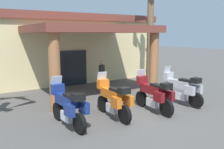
{
  "coord_description": "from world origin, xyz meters",
  "views": [
    {
      "loc": [
        -5.95,
        -7.19,
        3.07
      ],
      "look_at": [
        0.2,
        2.23,
        1.2
      ],
      "focal_mm": 39.14,
      "sensor_mm": 36.0,
      "label": 1
    }
  ],
  "objects_px": {
    "pedestrian": "(102,74)",
    "motel_building": "(54,46)",
    "motorcycle_silver": "(182,89)",
    "palm_tree_near_portico": "(151,11)",
    "motorcycle_orange": "(113,99)",
    "motorcycle_maroon": "(154,94)",
    "motorcycle_blue": "(68,106)"
  },
  "relations": [
    {
      "from": "motorcycle_blue",
      "to": "motorcycle_maroon",
      "type": "height_order",
      "value": "same"
    },
    {
      "from": "motorcycle_blue",
      "to": "motorcycle_silver",
      "type": "xyz_separation_m",
      "value": [
        5.26,
        -0.23,
        0.0
      ]
    },
    {
      "from": "motorcycle_silver",
      "to": "palm_tree_near_portico",
      "type": "height_order",
      "value": "palm_tree_near_portico"
    },
    {
      "from": "motorcycle_orange",
      "to": "motorcycle_silver",
      "type": "height_order",
      "value": "same"
    },
    {
      "from": "pedestrian",
      "to": "palm_tree_near_portico",
      "type": "bearing_deg",
      "value": -136.09
    },
    {
      "from": "motorcycle_blue",
      "to": "motorcycle_orange",
      "type": "xyz_separation_m",
      "value": [
        1.75,
        -0.07,
        0.0
      ]
    },
    {
      "from": "motorcycle_blue",
      "to": "motorcycle_orange",
      "type": "bearing_deg",
      "value": -96.17
    },
    {
      "from": "motorcycle_orange",
      "to": "pedestrian",
      "type": "height_order",
      "value": "pedestrian"
    },
    {
      "from": "motorcycle_orange",
      "to": "palm_tree_near_portico",
      "type": "bearing_deg",
      "value": -50.49
    },
    {
      "from": "motel_building",
      "to": "motorcycle_maroon",
      "type": "height_order",
      "value": "motel_building"
    },
    {
      "from": "motorcycle_orange",
      "to": "motorcycle_silver",
      "type": "distance_m",
      "value": 3.51
    },
    {
      "from": "motorcycle_maroon",
      "to": "palm_tree_near_portico",
      "type": "height_order",
      "value": "palm_tree_near_portico"
    },
    {
      "from": "motorcycle_blue",
      "to": "pedestrian",
      "type": "distance_m",
      "value": 4.91
    },
    {
      "from": "motel_building",
      "to": "motorcycle_orange",
      "type": "height_order",
      "value": "motel_building"
    },
    {
      "from": "pedestrian",
      "to": "palm_tree_near_portico",
      "type": "distance_m",
      "value": 5.22
    },
    {
      "from": "pedestrian",
      "to": "palm_tree_near_portico",
      "type": "xyz_separation_m",
      "value": [
        3.85,
        0.61,
        3.47
      ]
    },
    {
      "from": "motorcycle_silver",
      "to": "pedestrian",
      "type": "xyz_separation_m",
      "value": [
        -1.86,
        3.76,
        0.3
      ]
    },
    {
      "from": "motorcycle_silver",
      "to": "palm_tree_near_portico",
      "type": "bearing_deg",
      "value": -27.35
    },
    {
      "from": "motorcycle_silver",
      "to": "pedestrian",
      "type": "height_order",
      "value": "pedestrian"
    },
    {
      "from": "motorcycle_orange",
      "to": "motorcycle_maroon",
      "type": "relative_size",
      "value": 1.0
    },
    {
      "from": "motorcycle_silver",
      "to": "pedestrian",
      "type": "relative_size",
      "value": 1.29
    },
    {
      "from": "motorcycle_silver",
      "to": "palm_tree_near_portico",
      "type": "distance_m",
      "value": 6.11
    },
    {
      "from": "pedestrian",
      "to": "motel_building",
      "type": "bearing_deg",
      "value": -50.84
    },
    {
      "from": "motorcycle_orange",
      "to": "motorcycle_silver",
      "type": "relative_size",
      "value": 1.0
    },
    {
      "from": "motorcycle_maroon",
      "to": "motorcycle_silver",
      "type": "bearing_deg",
      "value": -83.65
    },
    {
      "from": "motorcycle_orange",
      "to": "motorcycle_silver",
      "type": "xyz_separation_m",
      "value": [
        3.51,
        -0.16,
        0.0
      ]
    },
    {
      "from": "motel_building",
      "to": "palm_tree_near_portico",
      "type": "relative_size",
      "value": 1.96
    },
    {
      "from": "motorcycle_blue",
      "to": "motorcycle_silver",
      "type": "relative_size",
      "value": 1.0
    },
    {
      "from": "motorcycle_blue",
      "to": "palm_tree_near_portico",
      "type": "height_order",
      "value": "palm_tree_near_portico"
    },
    {
      "from": "motorcycle_blue",
      "to": "palm_tree_near_portico",
      "type": "distance_m",
      "value": 9.16
    },
    {
      "from": "motorcycle_blue",
      "to": "motorcycle_silver",
      "type": "height_order",
      "value": "same"
    },
    {
      "from": "motorcycle_maroon",
      "to": "motorcycle_silver",
      "type": "relative_size",
      "value": 1.0
    }
  ]
}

